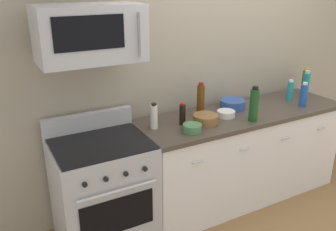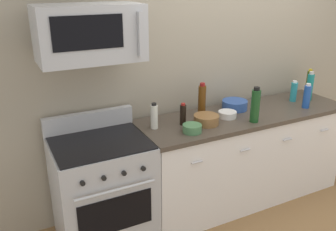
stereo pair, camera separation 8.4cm
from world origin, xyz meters
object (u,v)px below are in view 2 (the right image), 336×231
at_px(bowl_blue_mixing, 235,104).
at_px(bottle_wine_amber, 202,100).
at_px(bottle_sparkling_teal, 310,87).
at_px(range_oven, 103,191).
at_px(microwave, 89,33).
at_px(bottle_dish_soap, 294,92).
at_px(bottle_olive_oil, 309,83).
at_px(bowl_green_glaze, 192,128).
at_px(bowl_wooden_salad, 206,119).
at_px(bottle_soy_sauce_dark, 183,115).
at_px(bottle_wine_green, 255,106).
at_px(bottle_soda_blue, 307,96).
at_px(bowl_white_ceramic, 227,114).
at_px(bottle_vinegar_white, 154,116).

bearing_deg(bowl_blue_mixing, bottle_wine_amber, 179.28).
bearing_deg(bottle_sparkling_teal, range_oven, -179.64).
distance_m(microwave, bottle_dish_soap, 2.21).
height_order(bottle_olive_oil, bottle_sparkling_teal, bottle_sparkling_teal).
xyz_separation_m(bottle_wine_amber, bowl_green_glaze, (-0.28, -0.31, -0.11)).
bearing_deg(bowl_wooden_salad, bottle_soy_sauce_dark, 157.19).
height_order(bottle_olive_oil, bottle_dish_soap, bottle_olive_oil).
relative_size(bottle_olive_oil, bottle_wine_green, 0.89).
height_order(bottle_soda_blue, bowl_wooden_salad, bottle_soda_blue).
bearing_deg(bowl_white_ceramic, bottle_dish_soap, 5.01).
height_order(range_oven, bowl_wooden_salad, range_oven).
relative_size(bottle_soda_blue, bottle_soy_sauce_dark, 1.25).
bearing_deg(bowl_white_ceramic, bowl_green_glaze, -161.99).
bearing_deg(bottle_soda_blue, bowl_wooden_salad, 175.83).
bearing_deg(bowl_green_glaze, bowl_wooden_salad, 26.40).
bearing_deg(microwave, bottle_soda_blue, -5.42).
height_order(bottle_wine_green, bowl_green_glaze, bottle_wine_green).
relative_size(range_oven, microwave, 1.44).
distance_m(bottle_olive_oil, bowl_wooden_salad, 1.47).
height_order(microwave, bottle_sparkling_teal, microwave).
relative_size(bottle_sparkling_teal, bottle_dish_soap, 1.39).
bearing_deg(range_oven, bottle_wine_green, -9.00).
bearing_deg(bottle_olive_oil, microwave, -177.38).
relative_size(bottle_wine_amber, bowl_wooden_salad, 1.40).
distance_m(bottle_wine_amber, bowl_green_glaze, 0.43).
xyz_separation_m(range_oven, bowl_wooden_salad, (0.94, -0.07, 0.49)).
relative_size(bottle_olive_oil, bottle_vinegar_white, 1.26).
height_order(bottle_soda_blue, bottle_dish_soap, bottle_soda_blue).
distance_m(bottle_dish_soap, bottle_wine_green, 0.78).
xyz_separation_m(bottle_wine_amber, bottle_dish_soap, (1.06, -0.08, -0.04)).
xyz_separation_m(bottle_vinegar_white, bowl_blue_mixing, (0.90, 0.08, -0.06)).
bearing_deg(bottle_soda_blue, bottle_vinegar_white, 172.69).
bearing_deg(bowl_white_ceramic, bowl_blue_mixing, 37.89).
relative_size(bottle_dish_soap, bottle_wine_green, 0.68).
bearing_deg(bottle_sparkling_teal, bottle_olive_oil, 45.18).
relative_size(bottle_wine_amber, bowl_green_glaze, 1.94).
bearing_deg(microwave, bowl_green_glaze, -16.03).
xyz_separation_m(bottle_dish_soap, bowl_wooden_salad, (-1.14, -0.13, -0.06)).
relative_size(bottle_soy_sauce_dark, bowl_green_glaze, 1.23).
relative_size(bottle_wine_amber, bottle_dish_soap, 1.42).
distance_m(bottle_soy_sauce_dark, bowl_blue_mixing, 0.66).
relative_size(bottle_olive_oil, bowl_white_ceramic, 1.70).
relative_size(bowl_white_ceramic, bowl_blue_mixing, 0.68).
distance_m(bottle_wine_green, bowl_white_ceramic, 0.27).
bearing_deg(microwave, bowl_wooden_salad, -6.89).
xyz_separation_m(bottle_wine_amber, bottle_wine_green, (0.33, -0.35, 0.00)).
bearing_deg(bowl_wooden_salad, bottle_olive_oil, 8.74).
xyz_separation_m(bottle_soda_blue, bowl_white_ceramic, (-0.84, 0.13, -0.09)).
relative_size(microwave, bottle_vinegar_white, 3.29).
height_order(bottle_sparkling_teal, bottle_soy_sauce_dark, bottle_sparkling_teal).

